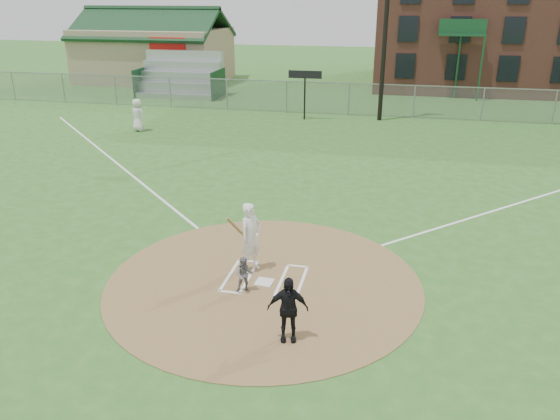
% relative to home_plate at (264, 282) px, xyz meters
% --- Properties ---
extents(ground, '(140.00, 140.00, 0.00)m').
position_rel_home_plate_xyz_m(ground, '(-0.03, 0.07, -0.04)').
color(ground, '#2D6121').
rests_on(ground, ground).
extents(dirt_circle, '(8.40, 8.40, 0.02)m').
position_rel_home_plate_xyz_m(dirt_circle, '(-0.03, 0.07, -0.03)').
color(dirt_circle, olive).
rests_on(dirt_circle, ground).
extents(home_plate, '(0.48, 0.48, 0.03)m').
position_rel_home_plate_xyz_m(home_plate, '(0.00, 0.00, 0.00)').
color(home_plate, silver).
rests_on(home_plate, dirt_circle).
extents(foul_line_first, '(17.04, 17.04, 0.01)m').
position_rel_home_plate_xyz_m(foul_line_first, '(8.97, 9.07, -0.03)').
color(foul_line_first, white).
rests_on(foul_line_first, ground).
extents(foul_line_third, '(17.04, 17.04, 0.01)m').
position_rel_home_plate_xyz_m(foul_line_third, '(-9.03, 9.07, -0.03)').
color(foul_line_third, white).
rests_on(foul_line_third, ground).
extents(catcher, '(0.55, 0.48, 0.96)m').
position_rel_home_plate_xyz_m(catcher, '(-0.38, -0.55, 0.47)').
color(catcher, slate).
rests_on(catcher, dirt_circle).
extents(umpire, '(0.96, 0.54, 1.54)m').
position_rel_home_plate_xyz_m(umpire, '(1.12, -2.36, 0.76)').
color(umpire, black).
rests_on(umpire, dirt_circle).
extents(ondeck_player, '(0.99, 0.78, 1.79)m').
position_rel_home_plate_xyz_m(ondeck_player, '(-11.07, 15.30, 0.86)').
color(ondeck_player, silver).
rests_on(ondeck_player, ground).
extents(batters_boxes, '(2.08, 1.88, 0.01)m').
position_rel_home_plate_xyz_m(batters_boxes, '(-0.03, 0.22, -0.01)').
color(batters_boxes, white).
rests_on(batters_boxes, dirt_circle).
extents(batter_at_plate, '(0.88, 1.09, 1.97)m').
position_rel_home_plate_xyz_m(batter_at_plate, '(-0.53, 0.64, 0.97)').
color(batter_at_plate, white).
rests_on(batter_at_plate, dirt_circle).
extents(outfield_fence, '(56.08, 0.08, 2.03)m').
position_rel_home_plate_xyz_m(outfield_fence, '(-0.03, 22.07, 0.98)').
color(outfield_fence, slate).
rests_on(outfield_fence, ground).
extents(bleachers, '(6.08, 3.20, 3.20)m').
position_rel_home_plate_xyz_m(bleachers, '(-13.03, 26.27, 1.55)').
color(bleachers, '#B7BABF').
rests_on(bleachers, ground).
extents(clubhouse, '(12.20, 8.71, 6.23)m').
position_rel_home_plate_xyz_m(clubhouse, '(-18.02, 33.07, 2.35)').
color(clubhouse, tan).
rests_on(clubhouse, ground).
extents(light_pole, '(1.20, 0.30, 12.22)m').
position_rel_home_plate_xyz_m(light_pole, '(1.97, 21.07, 6.57)').
color(light_pole, black).
rests_on(light_pole, ground).
extents(scoreboard_sign, '(2.00, 0.10, 2.93)m').
position_rel_home_plate_xyz_m(scoreboard_sign, '(-2.53, 20.27, 2.35)').
color(scoreboard_sign, black).
rests_on(scoreboard_sign, ground).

